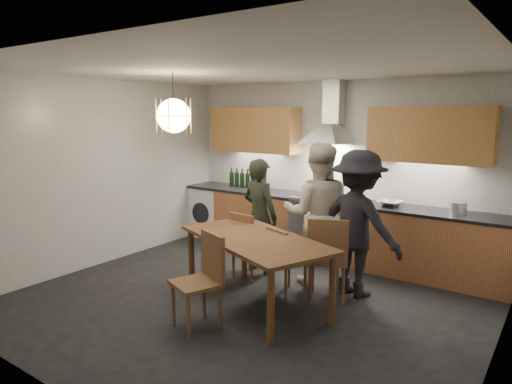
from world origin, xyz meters
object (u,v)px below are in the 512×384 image
Objects in this scene: wine_bottles at (248,179)px; person_mid at (318,214)px; person_left at (260,216)px; dining_table at (255,245)px; chair_front at (204,274)px; person_right at (358,224)px; mixing_bowl at (390,203)px; stock_pot at (458,208)px; chair_back_left at (247,241)px.

person_mid is at bearing -29.60° from wine_bottles.
person_left is 1.54m from wine_bottles.
dining_table is 0.74m from chair_front.
person_mid is 2.39× the size of wine_bottles.
person_mid reaches higher than person_right.
stock_pot is at bearing 1.90° from mixing_bowl.
stock_pot is at bearing -146.44° from person_left.
person_mid is at bearing 6.74° from person_right.
person_left is (-0.58, 0.94, 0.08)m from dining_table.
person_mid is at bearing -166.43° from person_left.
person_mid is 5.50× the size of mixing_bowl.
chair_back_left is (-0.56, 0.61, -0.19)m from dining_table.
dining_table is 1.34× the size of person_left.
mixing_bowl is at bearing -178.10° from stock_pot.
mixing_bowl is at bearing -135.65° from person_left.
chair_back_left is 0.92× the size of chair_front.
person_right is (1.39, -0.00, 0.09)m from person_left.
chair_back_left is at bearing 129.34° from chair_front.
stock_pot is (0.84, 0.03, 0.03)m from mixing_bowl.
person_left reaches higher than chair_front.
stock_pot is (2.26, 1.04, 0.20)m from person_left.
chair_front is at bearing -109.93° from mixing_bowl.
person_mid is at bearing -122.19° from mixing_bowl.
wine_bottles is at bearing -38.66° from person_left.
person_left is at bearing -81.04° from chair_back_left.
person_left is (-0.45, 1.65, 0.23)m from chair_front.
dining_table is 2.78× the size of wine_bottles.
wine_bottles is at bearing -53.98° from person_mid.
person_right is at bearing -24.85° from wine_bottles.
wine_bottles reaches higher than chair_back_left.
dining_table is 6.40× the size of mixing_bowl.
person_left is (-0.02, 0.33, 0.27)m from chair_back_left.
person_right is (0.56, -0.07, -0.03)m from person_mid.
wine_bottles is (-1.47, 2.77, 0.51)m from chair_front.
person_right reaches higher than dining_table.
stock_pot is 0.27× the size of wine_bottles.
person_mid reaches higher than person_left.
dining_table is 2.14m from mixing_bowl.
wine_bottles reaches higher than chair_front.
person_right reaches higher than wine_bottles.
wine_bottles reaches higher than mixing_bowl.
person_left is at bearing -19.73° from person_mid.
person_right reaches higher than stock_pot.
wine_bottles is (-1.84, 1.05, 0.17)m from person_mid.
mixing_bowl is (1.40, 1.34, 0.44)m from chair_back_left.
person_mid is (0.24, 1.01, 0.20)m from dining_table.
person_mid is (0.37, 1.72, 0.34)m from chair_front.
chair_front is at bearing -61.97° from wine_bottles.
person_right is (0.81, 0.94, 0.17)m from dining_table.
stock_pot reaches higher than chair_back_left.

